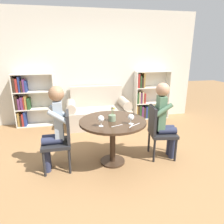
% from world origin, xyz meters
% --- Properties ---
extents(ground_plane, '(16.00, 16.00, 0.00)m').
position_xyz_m(ground_plane, '(0.00, 0.00, 0.00)').
color(ground_plane, olive).
extents(back_wall, '(5.20, 0.05, 2.70)m').
position_xyz_m(back_wall, '(0.00, 2.21, 1.35)').
color(back_wall, beige).
rests_on(back_wall, ground_plane).
extents(round_table, '(1.04, 1.04, 0.73)m').
position_xyz_m(round_table, '(0.00, 0.00, 0.60)').
color(round_table, '#382619').
rests_on(round_table, ground_plane).
extents(couch, '(1.51, 0.80, 0.92)m').
position_xyz_m(couch, '(0.00, 1.79, 0.31)').
color(couch, '#B7A893').
rests_on(couch, ground_plane).
extents(bookshelf_left, '(0.93, 0.28, 1.26)m').
position_xyz_m(bookshelf_left, '(-1.59, 2.06, 0.63)').
color(bookshelf_left, silver).
rests_on(bookshelf_left, ground_plane).
extents(bookshelf_right, '(0.93, 0.28, 1.26)m').
position_xyz_m(bookshelf_right, '(1.35, 2.06, 0.57)').
color(bookshelf_right, silver).
rests_on(bookshelf_right, ground_plane).
extents(chair_left, '(0.43, 0.43, 0.90)m').
position_xyz_m(chair_left, '(-0.79, -0.01, 0.49)').
color(chair_left, '#232326').
rests_on(chair_left, ground_plane).
extents(chair_right, '(0.47, 0.47, 0.90)m').
position_xyz_m(chair_right, '(0.80, 0.04, 0.49)').
color(chair_right, '#232326').
rests_on(chair_right, ground_plane).
extents(person_left, '(0.42, 0.34, 1.30)m').
position_xyz_m(person_left, '(-0.88, -0.01, 0.71)').
color(person_left, '#282D47').
rests_on(person_left, ground_plane).
extents(person_right, '(0.44, 0.37, 1.29)m').
position_xyz_m(person_right, '(0.88, 0.02, 0.70)').
color(person_right, '#282D47').
rests_on(person_right, ground_plane).
extents(wine_glass_left, '(0.09, 0.09, 0.16)m').
position_xyz_m(wine_glass_left, '(-0.21, -0.21, 0.84)').
color(wine_glass_left, white).
rests_on(wine_glass_left, round_table).
extents(wine_glass_right, '(0.09, 0.09, 0.15)m').
position_xyz_m(wine_glass_right, '(0.23, -0.20, 0.83)').
color(wine_glass_right, white).
rests_on(wine_glass_right, round_table).
extents(flower_vase, '(0.11, 0.11, 0.25)m').
position_xyz_m(flower_vase, '(-0.01, -0.02, 0.80)').
color(flower_vase, gray).
rests_on(flower_vase, round_table).
extents(knife_left_setting, '(0.18, 0.08, 0.00)m').
position_xyz_m(knife_left_setting, '(0.02, -0.24, 0.73)').
color(knife_left_setting, silver).
rests_on(knife_left_setting, round_table).
extents(fork_left_setting, '(0.12, 0.16, 0.00)m').
position_xyz_m(fork_left_setting, '(0.22, -0.27, 0.73)').
color(fork_left_setting, silver).
rests_on(fork_left_setting, round_table).
extents(knife_right_setting, '(0.16, 0.11, 0.00)m').
position_xyz_m(knife_right_setting, '(0.29, -0.25, 0.73)').
color(knife_right_setting, silver).
rests_on(knife_right_setting, round_table).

